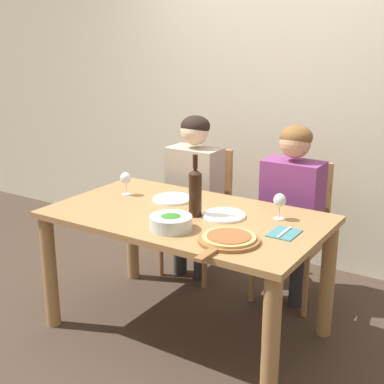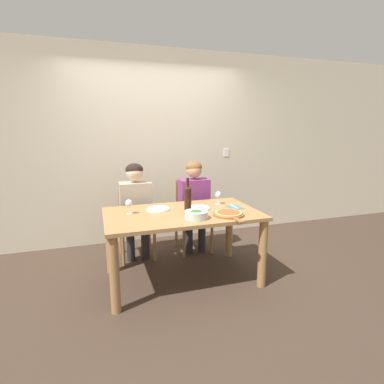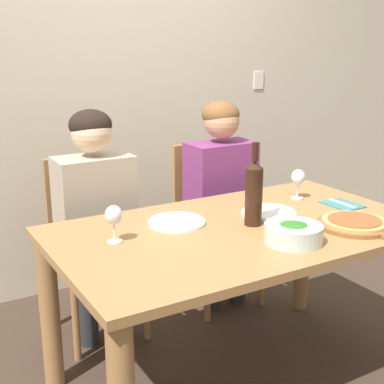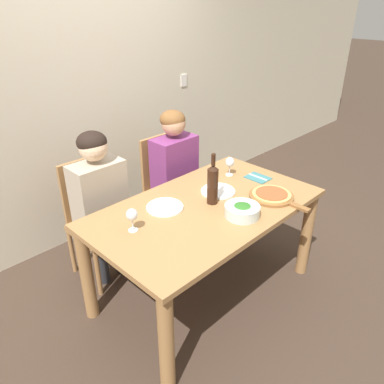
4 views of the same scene
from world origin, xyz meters
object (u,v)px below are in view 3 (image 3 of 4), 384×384
at_px(fork_on_napkin, 342,204).
at_px(broccoli_bowl, 293,233).
at_px(pizza_on_board, 356,224).
at_px(wine_glass_left, 114,217).
at_px(person_woman, 96,206).
at_px(dinner_plate_left, 177,222).
at_px(wine_glass_right, 298,179).
at_px(wine_bottle, 254,192).
at_px(dinner_plate_right, 269,212).
at_px(person_man, 222,186).
at_px(chair_left, 91,242).
at_px(chair_right, 211,219).

bearing_deg(fork_on_napkin, broccoli_bowl, -153.99).
height_order(pizza_on_board, wine_glass_left, wine_glass_left).
bearing_deg(wine_glass_left, pizza_on_board, -20.77).
relative_size(person_woman, fork_on_napkin, 6.69).
height_order(dinner_plate_left, wine_glass_left, wine_glass_left).
bearing_deg(dinner_plate_left, broccoli_bowl, -56.40).
bearing_deg(person_woman, wine_glass_right, -29.09).
bearing_deg(person_woman, pizza_on_board, -49.60).
xyz_separation_m(wine_bottle, fork_on_napkin, (0.54, 0.01, -0.14)).
xyz_separation_m(broccoli_bowl, dinner_plate_left, (-0.28, 0.43, -0.03)).
bearing_deg(wine_glass_left, dinner_plate_right, -2.43).
distance_m(person_man, dinner_plate_left, 0.78).
bearing_deg(wine_glass_left, wine_glass_right, 5.38).
xyz_separation_m(pizza_on_board, wine_glass_left, (-0.95, 0.36, 0.09)).
height_order(wine_bottle, pizza_on_board, wine_bottle).
relative_size(dinner_plate_left, pizza_on_board, 0.55).
relative_size(wine_bottle, wine_glass_right, 2.39).
distance_m(broccoli_bowl, dinner_plate_right, 0.36).
bearing_deg(chair_left, broccoli_bowl, -66.69).
height_order(chair_right, wine_bottle, wine_bottle).
height_order(broccoli_bowl, dinner_plate_left, broccoli_bowl).
relative_size(person_woman, dinner_plate_left, 4.81).
height_order(chair_right, fork_on_napkin, chair_right).
bearing_deg(person_man, chair_right, 90.00).
bearing_deg(dinner_plate_left, pizza_on_board, -34.09).
height_order(chair_left, person_woman, person_woman).
bearing_deg(broccoli_bowl, wine_glass_left, 149.05).
height_order(dinner_plate_left, fork_on_napkin, dinner_plate_left).
height_order(dinner_plate_left, wine_glass_right, wine_glass_right).
bearing_deg(wine_bottle, dinner_plate_right, 27.06).
distance_m(chair_right, dinner_plate_right, 0.80).
bearing_deg(person_woman, chair_right, 8.68).
distance_m(wine_bottle, dinner_plate_right, 0.22).
relative_size(person_woman, dinner_plate_right, 4.81).
xyz_separation_m(pizza_on_board, fork_on_napkin, (0.19, 0.26, -0.01)).
xyz_separation_m(person_man, wine_bottle, (-0.30, -0.69, 0.18)).
bearing_deg(wine_glass_left, wine_bottle, -10.18).
relative_size(chair_left, wine_glass_left, 6.20).
height_order(wine_bottle, wine_glass_right, wine_bottle).
bearing_deg(person_woman, fork_on_napkin, -34.49).
relative_size(person_woman, wine_glass_right, 7.97).
bearing_deg(wine_glass_right, fork_on_napkin, -59.27).
bearing_deg(broccoli_bowl, chair_left, 113.31).
bearing_deg(wine_bottle, dinner_plate_left, 147.88).
bearing_deg(chair_right, wine_glass_left, -142.03).
distance_m(person_woman, fork_on_napkin, 1.21).
relative_size(chair_right, wine_glass_right, 6.20).
xyz_separation_m(person_man, fork_on_napkin, (0.24, -0.68, 0.04)).
distance_m(chair_right, broccoli_bowl, 1.14).
relative_size(wine_bottle, pizza_on_board, 0.80).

